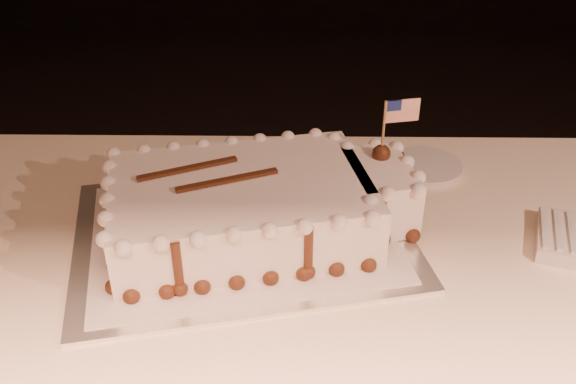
{
  "coord_description": "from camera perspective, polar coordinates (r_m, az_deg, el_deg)",
  "views": [
    {
      "loc": [
        -0.1,
        -0.29,
        1.42
      ],
      "look_at": [
        -0.11,
        0.62,
        0.84
      ],
      "focal_mm": 40.0,
      "sensor_mm": 36.0,
      "label": 1
    }
  ],
  "objects": [
    {
      "name": "sheet_cake",
      "position": [
        1.1,
        -2.63,
        -1.11
      ],
      "size": [
        0.56,
        0.38,
        0.22
      ],
      "color": "white",
      "rests_on": "doily"
    },
    {
      "name": "cake_board",
      "position": [
        1.13,
        -4.08,
        -3.72
      ],
      "size": [
        0.65,
        0.54,
        0.01
      ],
      "primitive_type": "cube",
      "rotation": [
        0.0,
        0.0,
        0.21
      ],
      "color": "white",
      "rests_on": "banquet_table"
    },
    {
      "name": "doily",
      "position": [
        1.12,
        -4.09,
        -3.51
      ],
      "size": [
        0.58,
        0.49,
        0.0
      ],
      "primitive_type": "cube",
      "rotation": [
        0.0,
        0.0,
        0.21
      ],
      "color": "silver",
      "rests_on": "cake_board"
    },
    {
      "name": "side_plate",
      "position": [
        1.35,
        12.08,
        2.27
      ],
      "size": [
        0.15,
        0.15,
        0.01
      ],
      "primitive_type": "cylinder",
      "color": "silver",
      "rests_on": "banquet_table"
    }
  ]
}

